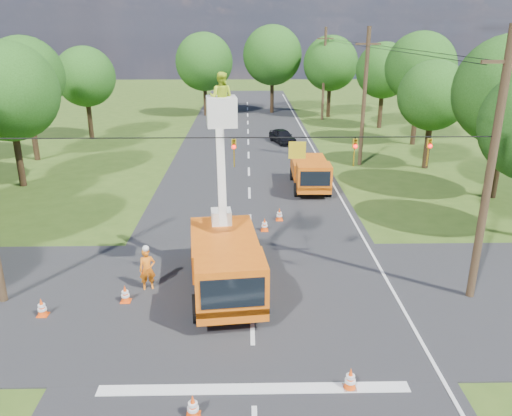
{
  "coord_description": "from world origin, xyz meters",
  "views": [
    {
      "loc": [
        -0.17,
        -14.95,
        9.84
      ],
      "look_at": [
        0.23,
        5.1,
        2.6
      ],
      "focal_mm": 35.0,
      "sensor_mm": 36.0,
      "label": 1
    }
  ],
  "objects_px": {
    "pole_right_mid": "(364,97)",
    "tree_right_b": "(510,91)",
    "traffic_cone_7": "(326,185)",
    "second_truck": "(310,173)",
    "tree_far_c": "(331,63)",
    "traffic_cone_2": "(265,225)",
    "traffic_cone_1": "(350,379)",
    "distant_car": "(283,136)",
    "traffic_cone_5": "(42,307)",
    "tree_far_a": "(204,62)",
    "tree_left_f": "(85,77)",
    "ground_worker": "(147,269)",
    "pole_right_near": "(490,170)",
    "traffic_cone_3": "(279,214)",
    "bucket_truck": "(226,252)",
    "tree_right_e": "(384,71)",
    "traffic_cone_4": "(125,294)",
    "tree_right_d": "(421,68)",
    "traffic_cone_0": "(193,406)",
    "tree_left_e": "(25,76)",
    "tree_far_b": "(272,55)",
    "tree_right_c": "(433,96)",
    "pole_right_far": "(324,74)"
  },
  "relations": [
    {
      "from": "distant_car",
      "to": "tree_far_c",
      "type": "xyz_separation_m",
      "value": [
        6.39,
        14.35,
        5.43
      ]
    },
    {
      "from": "traffic_cone_7",
      "to": "pole_right_mid",
      "type": "distance_m",
      "value": 8.78
    },
    {
      "from": "tree_right_c",
      "to": "tree_far_a",
      "type": "height_order",
      "value": "tree_far_a"
    },
    {
      "from": "traffic_cone_5",
      "to": "tree_right_c",
      "type": "xyz_separation_m",
      "value": [
        20.79,
        20.11,
        4.95
      ]
    },
    {
      "from": "traffic_cone_7",
      "to": "tree_far_b",
      "type": "xyz_separation_m",
      "value": [
        -1.93,
        31.46,
        6.45
      ]
    },
    {
      "from": "traffic_cone_7",
      "to": "traffic_cone_1",
      "type": "bearing_deg",
      "value": -96.55
    },
    {
      "from": "traffic_cone_4",
      "to": "tree_far_b",
      "type": "distance_m",
      "value": 46.31
    },
    {
      "from": "traffic_cone_7",
      "to": "traffic_cone_0",
      "type": "bearing_deg",
      "value": -108.37
    },
    {
      "from": "second_truck",
      "to": "tree_left_e",
      "type": "bearing_deg",
      "value": 159.51
    },
    {
      "from": "second_truck",
      "to": "traffic_cone_1",
      "type": "relative_size",
      "value": 8.02
    },
    {
      "from": "traffic_cone_2",
      "to": "traffic_cone_5",
      "type": "bearing_deg",
      "value": -136.51
    },
    {
      "from": "traffic_cone_7",
      "to": "tree_right_e",
      "type": "xyz_separation_m",
      "value": [
        8.87,
        21.46,
        5.45
      ]
    },
    {
      "from": "traffic_cone_1",
      "to": "traffic_cone_5",
      "type": "relative_size",
      "value": 1.0
    },
    {
      "from": "traffic_cone_5",
      "to": "tree_right_d",
      "type": "bearing_deg",
      "value": 51.46
    },
    {
      "from": "traffic_cone_1",
      "to": "pole_right_near",
      "type": "height_order",
      "value": "pole_right_near"
    },
    {
      "from": "tree_right_d",
      "to": "traffic_cone_0",
      "type": "bearing_deg",
      "value": -116.32
    },
    {
      "from": "traffic_cone_2",
      "to": "tree_far_a",
      "type": "height_order",
      "value": "tree_far_a"
    },
    {
      "from": "tree_right_d",
      "to": "tree_far_a",
      "type": "distance_m",
      "value": 25.46
    },
    {
      "from": "traffic_cone_4",
      "to": "pole_right_mid",
      "type": "relative_size",
      "value": 0.07
    },
    {
      "from": "tree_far_c",
      "to": "traffic_cone_2",
      "type": "bearing_deg",
      "value": -103.98
    },
    {
      "from": "traffic_cone_2",
      "to": "tree_far_a",
      "type": "relative_size",
      "value": 0.07
    },
    {
      "from": "traffic_cone_2",
      "to": "tree_right_e",
      "type": "xyz_separation_m",
      "value": [
        13.06,
        28.21,
        5.45
      ]
    },
    {
      "from": "traffic_cone_0",
      "to": "tree_far_c",
      "type": "height_order",
      "value": "tree_far_c"
    },
    {
      "from": "traffic_cone_1",
      "to": "traffic_cone_5",
      "type": "height_order",
      "value": "same"
    },
    {
      "from": "second_truck",
      "to": "distant_car",
      "type": "relative_size",
      "value": 1.53
    },
    {
      "from": "pole_right_far",
      "to": "traffic_cone_4",
      "type": "bearing_deg",
      "value": -108.31
    },
    {
      "from": "ground_worker",
      "to": "traffic_cone_3",
      "type": "bearing_deg",
      "value": 36.83
    },
    {
      "from": "traffic_cone_3",
      "to": "traffic_cone_5",
      "type": "height_order",
      "value": "same"
    },
    {
      "from": "traffic_cone_1",
      "to": "tree_right_d",
      "type": "distance_m",
      "value": 34.95
    },
    {
      "from": "traffic_cone_5",
      "to": "tree_right_b",
      "type": "distance_m",
      "value": 26.82
    },
    {
      "from": "pole_right_mid",
      "to": "tree_left_f",
      "type": "distance_m",
      "value": 25.36
    },
    {
      "from": "tree_right_e",
      "to": "tree_far_b",
      "type": "distance_m",
      "value": 14.75
    },
    {
      "from": "traffic_cone_5",
      "to": "pole_right_mid",
      "type": "bearing_deg",
      "value": 52.69
    },
    {
      "from": "pole_right_far",
      "to": "tree_left_e",
      "type": "height_order",
      "value": "pole_right_far"
    },
    {
      "from": "traffic_cone_3",
      "to": "traffic_cone_7",
      "type": "relative_size",
      "value": 1.0
    },
    {
      "from": "traffic_cone_4",
      "to": "pole_right_mid",
      "type": "bearing_deg",
      "value": 56.63
    },
    {
      "from": "tree_right_b",
      "to": "tree_far_a",
      "type": "height_order",
      "value": "tree_right_b"
    },
    {
      "from": "traffic_cone_7",
      "to": "second_truck",
      "type": "bearing_deg",
      "value": 159.7
    },
    {
      "from": "ground_worker",
      "to": "traffic_cone_2",
      "type": "bearing_deg",
      "value": 35.21
    },
    {
      "from": "traffic_cone_3",
      "to": "tree_right_d",
      "type": "relative_size",
      "value": 0.07
    },
    {
      "from": "pole_right_mid",
      "to": "tree_right_b",
      "type": "xyz_separation_m",
      "value": [
        6.5,
        -8.0,
        1.33
      ]
    },
    {
      "from": "traffic_cone_4",
      "to": "tree_right_e",
      "type": "xyz_separation_m",
      "value": [
        18.6,
        35.19,
        5.45
      ]
    },
    {
      "from": "ground_worker",
      "to": "pole_right_near",
      "type": "bearing_deg",
      "value": -19.41
    },
    {
      "from": "tree_right_c",
      "to": "tree_right_e",
      "type": "relative_size",
      "value": 0.91
    },
    {
      "from": "pole_right_far",
      "to": "traffic_cone_3",
      "type": "bearing_deg",
      "value": -102.28
    },
    {
      "from": "bucket_truck",
      "to": "tree_right_e",
      "type": "bearing_deg",
      "value": 60.39
    },
    {
      "from": "traffic_cone_7",
      "to": "pole_right_mid",
      "type": "height_order",
      "value": "pole_right_mid"
    },
    {
      "from": "traffic_cone_3",
      "to": "tree_left_e",
      "type": "distance_m",
      "value": 23.76
    },
    {
      "from": "ground_worker",
      "to": "distant_car",
      "type": "relative_size",
      "value": 0.47
    },
    {
      "from": "tree_right_e",
      "to": "tree_far_a",
      "type": "xyz_separation_m",
      "value": [
        -18.8,
        8.0,
        0.38
      ]
    }
  ]
}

